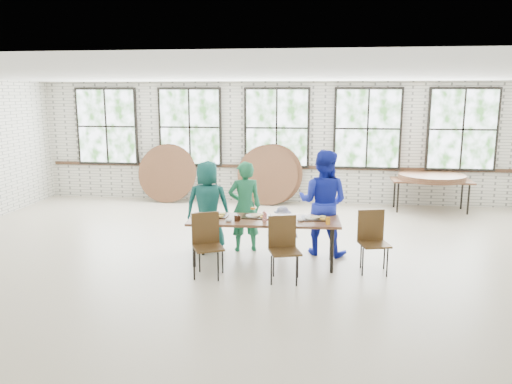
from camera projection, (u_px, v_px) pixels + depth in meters
room at (277, 130)px, 12.32m from camera, size 12.00×12.00×12.00m
dining_table at (264, 222)px, 7.96m from camera, size 2.44×0.91×0.74m
chair_near_left at (207, 239)px, 7.49m from camera, size 0.55×0.54×0.95m
chair_near_right at (283, 243)px, 7.30m from camera, size 0.52×0.51×0.95m
chair_spare at (372, 236)px, 7.67m from camera, size 0.51×0.50×0.95m
adult_teal at (208, 205)px, 8.70m from camera, size 0.81×0.57×1.57m
adult_green at (245, 206)px, 8.62m from camera, size 0.66×0.54×1.58m
toddler at (282, 229)px, 8.62m from camera, size 0.54×0.33×0.81m
adult_blue at (323, 203)px, 8.43m from camera, size 1.03×0.89×1.79m
storage_table at (431, 182)px, 11.59m from camera, size 1.81×0.78×0.74m
tabletop_clutter at (269, 218)px, 7.90m from camera, size 2.09×0.62×0.11m
round_tops_stacked at (432, 177)px, 11.57m from camera, size 1.50×1.50×0.13m
round_tops_leaning at (235, 174)px, 12.43m from camera, size 4.17×0.48×1.49m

